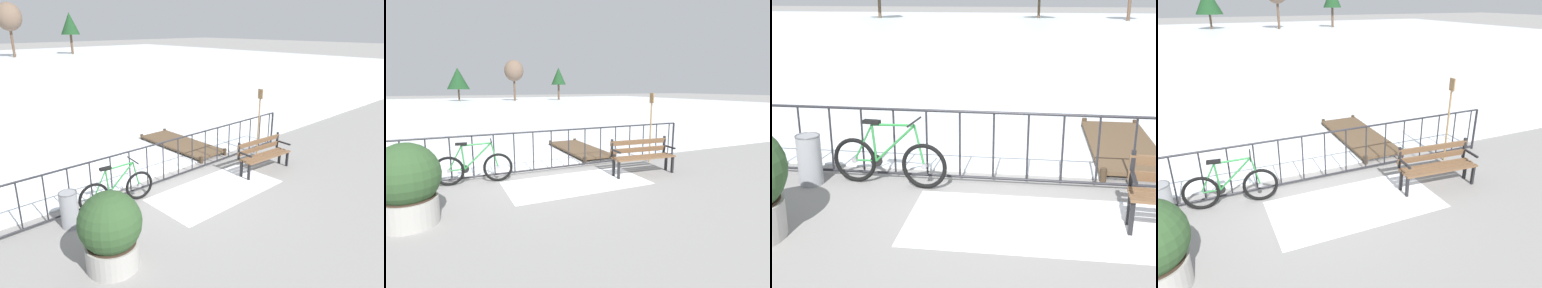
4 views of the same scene
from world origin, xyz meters
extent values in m
plane|color=gray|center=(0.00, 0.00, 0.00)|extent=(160.00, 160.00, 0.00)
cube|color=silver|center=(0.00, 28.40, 0.01)|extent=(80.00, 56.00, 0.03)
cube|color=white|center=(0.65, -1.20, 0.00)|extent=(3.17, 1.56, 0.01)
cylinder|color=#232328|center=(0.00, 0.00, 1.05)|extent=(9.00, 0.04, 0.04)
cylinder|color=#232328|center=(0.00, 0.00, 0.08)|extent=(9.00, 0.04, 0.04)
cylinder|color=#232328|center=(-2.88, 0.00, 0.57)|extent=(0.03, 0.03, 0.97)
cylinder|color=#232328|center=(-2.40, 0.00, 0.57)|extent=(0.03, 0.03, 0.97)
cylinder|color=#232328|center=(-1.92, 0.00, 0.57)|extent=(0.03, 0.03, 0.97)
cylinder|color=#232328|center=(-1.44, 0.00, 0.57)|extent=(0.03, 0.03, 0.97)
cylinder|color=#232328|center=(-0.96, 0.00, 0.57)|extent=(0.03, 0.03, 0.97)
cylinder|color=#232328|center=(-0.48, 0.00, 0.57)|extent=(0.03, 0.03, 0.97)
cylinder|color=#232328|center=(0.00, 0.00, 0.57)|extent=(0.03, 0.03, 0.97)
cylinder|color=#232328|center=(0.48, 0.00, 0.57)|extent=(0.03, 0.03, 0.97)
cylinder|color=#232328|center=(0.96, 0.00, 0.57)|extent=(0.03, 0.03, 0.97)
cylinder|color=#232328|center=(1.44, 0.00, 0.57)|extent=(0.03, 0.03, 0.97)
cylinder|color=#232328|center=(1.92, 0.00, 0.57)|extent=(0.03, 0.03, 0.97)
torus|color=black|center=(-1.98, -0.20, 0.33)|extent=(0.66, 0.13, 0.66)
cylinder|color=gray|center=(-1.98, -0.20, 0.33)|extent=(0.09, 0.07, 0.08)
torus|color=black|center=(-0.94, -0.32, 0.33)|extent=(0.66, 0.13, 0.66)
cylinder|color=gray|center=(-0.94, -0.32, 0.33)|extent=(0.09, 0.07, 0.08)
cylinder|color=#2D843D|center=(-1.67, -0.23, 0.62)|extent=(0.08, 0.04, 0.53)
cylinder|color=#2D843D|center=(-1.35, -0.27, 0.63)|extent=(0.61, 0.10, 0.59)
cylinder|color=#2D843D|center=(-1.37, -0.27, 0.90)|extent=(0.63, 0.11, 0.07)
cylinder|color=#2D843D|center=(-1.81, -0.22, 0.34)|extent=(0.34, 0.07, 0.05)
cylinder|color=#2D843D|center=(-1.83, -0.22, 0.61)|extent=(0.32, 0.06, 0.56)
cylinder|color=#2D843D|center=(-1.00, -0.31, 0.62)|extent=(0.16, 0.05, 0.59)
cube|color=black|center=(-1.69, -0.23, 0.92)|extent=(0.25, 0.13, 0.05)
cylinder|color=black|center=(-1.06, -0.30, 0.96)|extent=(0.09, 0.52, 0.03)
cylinder|color=black|center=(-1.65, -0.24, 0.35)|extent=(0.18, 0.04, 0.18)
cube|color=black|center=(1.68, -1.34, 0.22)|extent=(0.05, 0.06, 0.44)
cube|color=black|center=(1.70, -1.07, 0.22)|extent=(0.05, 0.06, 0.44)
cube|color=black|center=(1.71, -0.95, 0.67)|extent=(0.05, 0.05, 0.45)
cube|color=black|center=(1.69, -1.20, 0.64)|extent=(0.07, 0.40, 0.04)
cylinder|color=gray|center=(-2.59, -0.37, 0.36)|extent=(0.34, 0.34, 0.72)
torus|color=#545558|center=(-2.59, -0.37, 0.72)|extent=(0.35, 0.35, 0.02)
cube|color=brown|center=(2.08, 1.76, 0.12)|extent=(1.10, 2.93, 0.06)
cylinder|color=#3C2E20|center=(1.59, 0.30, 0.10)|extent=(0.10, 0.10, 0.20)
cylinder|color=#3C2E20|center=(1.59, 3.23, 0.10)|extent=(0.10, 0.10, 0.20)
cylinder|color=#3C2E20|center=(2.58, 3.23, 0.10)|extent=(0.10, 0.10, 0.20)
cylinder|color=brown|center=(0.94, 44.38, 1.53)|extent=(0.26, 0.26, 3.06)
cylinder|color=brown|center=(-14.87, 42.41, 1.75)|extent=(0.31, 0.31, 3.50)
camera|label=1|loc=(-4.91, -6.39, 3.72)|focal=32.97mm
camera|label=2|loc=(-2.06, -7.15, 2.14)|focal=28.10mm
camera|label=3|loc=(0.49, -6.54, 2.66)|focal=45.60mm
camera|label=4|loc=(-1.71, -6.26, 3.56)|focal=32.40mm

